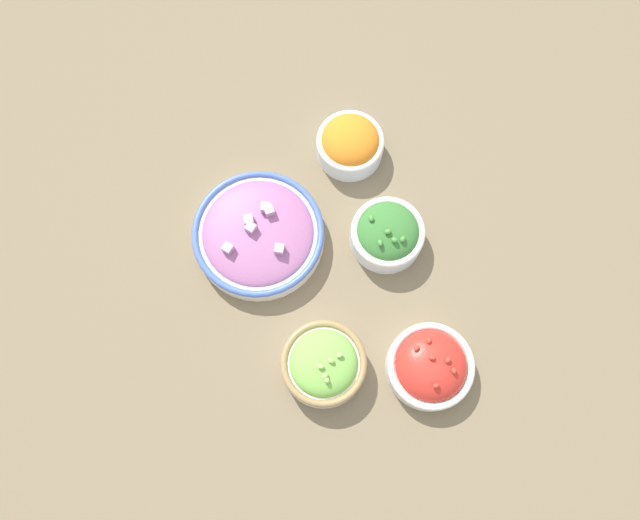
{
  "coord_description": "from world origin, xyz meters",
  "views": [
    {
      "loc": [
        -0.28,
        0.05,
        1.05
      ],
      "look_at": [
        0.0,
        0.0,
        0.03
      ],
      "focal_mm": 35.0,
      "sensor_mm": 36.0,
      "label": 1
    }
  ],
  "objects": [
    {
      "name": "bowl_red_onion",
      "position": [
        0.07,
        0.1,
        0.03
      ],
      "size": [
        0.23,
        0.23,
        0.06
      ],
      "color": "silver",
      "rests_on": "ground_plane"
    },
    {
      "name": "bowl_broccoli",
      "position": [
        0.02,
        -0.12,
        0.03
      ],
      "size": [
        0.13,
        0.13,
        0.08
      ],
      "color": "silver",
      "rests_on": "ground_plane"
    },
    {
      "name": "bowl_carrots",
      "position": [
        0.2,
        -0.09,
        0.03
      ],
      "size": [
        0.12,
        0.12,
        0.07
      ],
      "color": "silver",
      "rests_on": "ground_plane"
    },
    {
      "name": "bowl_cherry_tomatoes",
      "position": [
        -0.21,
        -0.14,
        0.03
      ],
      "size": [
        0.14,
        0.14,
        0.07
      ],
      "color": "silver",
      "rests_on": "ground_plane"
    },
    {
      "name": "ground_plane",
      "position": [
        0.0,
        0.0,
        0.0
      ],
      "size": [
        3.0,
        3.0,
        0.0
      ],
      "primitive_type": "plane",
      "color": "#75664C"
    },
    {
      "name": "bowl_lettuce",
      "position": [
        -0.17,
        0.03,
        0.03
      ],
      "size": [
        0.14,
        0.14,
        0.08
      ],
      "color": "white",
      "rests_on": "ground_plane"
    }
  ]
}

